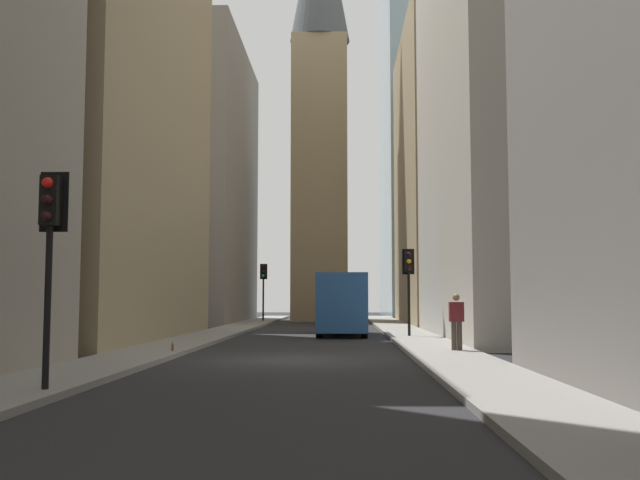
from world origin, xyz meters
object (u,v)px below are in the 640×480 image
traffic_light_far_junction (263,279)px  discarded_bottle (173,347)px  delivery_truck (342,304)px  traffic_light_foreground (50,227)px  pedestrian (456,319)px  traffic_light_midblock (409,272)px  sedan_red (342,315)px

traffic_light_far_junction → discarded_bottle: (-29.32, -0.50, -2.87)m
delivery_truck → traffic_light_foreground: size_ratio=1.66×
traffic_light_far_junction → pedestrian: 30.25m
pedestrian → discarded_bottle: (-0.57, 8.69, -0.84)m
discarded_bottle → delivery_truck: bearing=-23.3°
delivery_truck → pedestrian: (-11.34, -3.55, -0.37)m
traffic_light_foreground → pedestrian: (9.71, -8.77, -1.91)m
traffic_light_midblock → traffic_light_far_junction: traffic_light_far_junction is taller
delivery_truck → traffic_light_foreground: (-21.05, 5.21, 1.54)m
delivery_truck → traffic_light_midblock: traffic_light_midblock is taller
traffic_light_foreground → traffic_light_far_junction: 38.46m
discarded_bottle → traffic_light_midblock: bearing=-41.7°
delivery_truck → pedestrian: 11.89m
sedan_red → traffic_light_far_junction: bearing=46.6°
sedan_red → pedestrian: pedestrian is taller
sedan_red → traffic_light_far_junction: size_ratio=1.06×
sedan_red → traffic_light_far_junction: (5.32, 5.63, 2.46)m
pedestrian → delivery_truck: bearing=17.4°
traffic_light_far_junction → discarded_bottle: 29.46m
delivery_truck → pedestrian: size_ratio=3.71×
traffic_light_foreground → discarded_bottle: 9.55m
delivery_truck → sedan_red: delivery_truck is taller
traffic_light_midblock → discarded_bottle: 12.33m
delivery_truck → pedestrian: delivery_truck is taller
delivery_truck → discarded_bottle: size_ratio=23.93×
delivery_truck → traffic_light_far_junction: (17.41, 5.63, 1.66)m
delivery_truck → traffic_light_far_junction: bearing=17.9°
sedan_red → traffic_light_foreground: traffic_light_foreground is taller
traffic_light_midblock → traffic_light_far_junction: bearing=22.7°
pedestrian → discarded_bottle: 8.75m
sedan_red → traffic_light_foreground: (-33.14, 5.21, 2.34)m
delivery_truck → traffic_light_midblock: 4.33m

